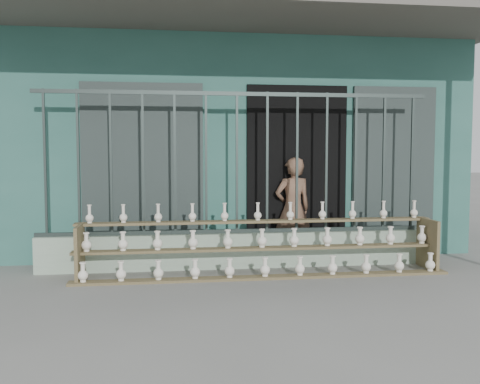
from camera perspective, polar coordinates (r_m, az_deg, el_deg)
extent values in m
plane|color=slate|center=(5.71, 1.37, -10.82)|extent=(60.00, 60.00, 0.00)
cube|color=#2D5F54|center=(9.78, -2.60, 4.96)|extent=(7.00, 5.00, 3.20)
cube|color=black|center=(7.48, 6.00, 2.07)|extent=(1.40, 0.12, 2.40)
cube|color=#212C29|center=(7.24, -10.30, 1.95)|extent=(1.60, 0.08, 2.40)
cube|color=#212C29|center=(7.90, 16.00, 2.04)|extent=(1.20, 0.08, 2.40)
cube|color=#59544C|center=(6.90, -0.23, 18.22)|extent=(7.40, 2.00, 0.12)
cube|color=#99B299|center=(6.92, -0.33, -6.23)|extent=(5.00, 0.20, 0.45)
cube|color=#283330|center=(6.91, -20.09, 2.89)|extent=(0.03, 0.03, 1.80)
cube|color=#283330|center=(6.83, -16.87, 2.95)|extent=(0.03, 0.03, 1.80)
cube|color=#283330|center=(6.78, -13.60, 3.01)|extent=(0.03, 0.03, 1.80)
cube|color=#283330|center=(6.75, -10.29, 3.05)|extent=(0.03, 0.03, 1.80)
cube|color=#283330|center=(6.75, -6.96, 3.09)|extent=(0.03, 0.03, 1.80)
cube|color=#283330|center=(6.76, -3.64, 3.11)|extent=(0.03, 0.03, 1.80)
cube|color=#283330|center=(6.80, -0.34, 3.13)|extent=(0.03, 0.03, 1.80)
cube|color=#283330|center=(6.86, 2.91, 3.14)|extent=(0.03, 0.03, 1.80)
cube|color=#283330|center=(6.95, 6.09, 3.13)|extent=(0.03, 0.03, 1.80)
cube|color=#283330|center=(7.05, 9.19, 3.12)|extent=(0.03, 0.03, 1.80)
cube|color=#283330|center=(7.17, 12.19, 3.10)|extent=(0.03, 0.03, 1.80)
cube|color=#283330|center=(7.32, 15.08, 3.07)|extent=(0.03, 0.03, 1.80)
cube|color=#283330|center=(7.48, 17.85, 3.03)|extent=(0.03, 0.03, 1.80)
cube|color=#283330|center=(6.84, -0.34, 10.44)|extent=(5.00, 0.04, 0.05)
cube|color=#283330|center=(6.88, -0.34, -4.18)|extent=(5.00, 0.04, 0.05)
cube|color=brown|center=(6.37, 2.68, -9.08)|extent=(4.50, 0.18, 0.03)
cube|color=brown|center=(6.55, 2.29, -6.03)|extent=(4.50, 0.18, 0.03)
cube|color=brown|center=(6.75, 1.93, -3.14)|extent=(4.50, 0.18, 0.03)
cube|color=brown|center=(6.53, -16.73, -6.19)|extent=(0.04, 0.55, 0.64)
cube|color=brown|center=(7.23, 19.38, -5.24)|extent=(0.04, 0.55, 0.64)
imported|color=brown|center=(7.38, 5.66, -1.80)|extent=(0.56, 0.42, 1.41)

